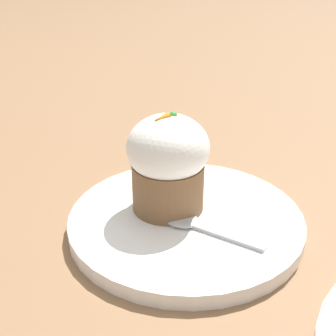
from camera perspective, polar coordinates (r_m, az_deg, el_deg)
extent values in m
plane|color=#846042|center=(0.49, 2.16, -7.30)|extent=(4.00, 4.00, 0.00)
cylinder|color=white|center=(0.48, 2.18, -6.54)|extent=(0.24, 0.24, 0.02)
cylinder|color=brown|center=(0.48, 0.00, -2.21)|extent=(0.07, 0.07, 0.05)
ellipsoid|color=white|center=(0.46, 0.00, 2.50)|extent=(0.08, 0.08, 0.07)
cone|color=orange|center=(0.44, -0.87, 6.04)|extent=(0.02, 0.01, 0.01)
sphere|color=green|center=(0.45, 0.16, 6.29)|extent=(0.01, 0.01, 0.01)
cube|color=#B7B7BC|center=(0.45, 7.21, -8.20)|extent=(0.04, 0.07, 0.00)
ellipsoid|color=#B7B7BC|center=(0.46, 1.58, -6.23)|extent=(0.04, 0.05, 0.01)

